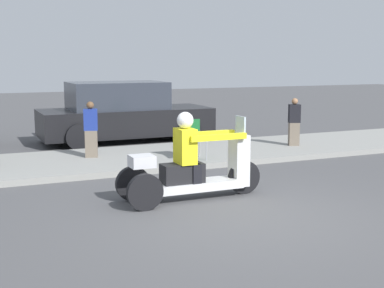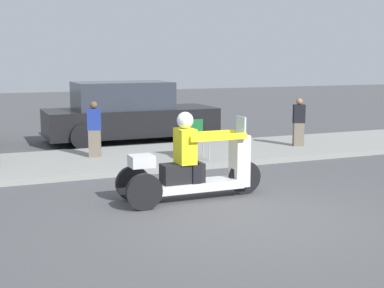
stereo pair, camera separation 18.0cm
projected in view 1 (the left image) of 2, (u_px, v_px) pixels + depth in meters
The scene contains 7 objects.
ground_plane at pixel (247, 217), 7.57m from camera, with size 60.00×60.00×0.00m, color #4C4C4F.
sidewalk_strip at pixel (144, 158), 11.72m from camera, with size 28.00×2.80×0.12m.
motorcycle_trike at pixel (192, 168), 8.43m from camera, with size 2.38×0.69×1.40m.
spectator_far_back at pixel (91, 130), 11.39m from camera, with size 0.32×0.25×1.20m.
spectator_end_of_line at pixel (294, 123), 12.94m from camera, with size 0.31×0.24×1.15m.
folding_chair_curbside at pixel (192, 135), 11.27m from camera, with size 0.50×0.50×0.82m.
parked_car_lot_right at pixel (123, 114), 14.40m from camera, with size 4.56×2.00×1.60m.
Camera 1 is at (-3.65, -6.39, 2.22)m, focal length 50.00 mm.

